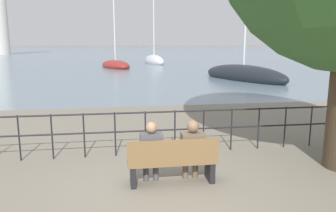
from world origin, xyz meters
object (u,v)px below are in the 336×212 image
Objects in this scene: park_bench at (173,162)px; seated_person_left at (151,150)px; sailboat_3 at (154,61)px; seated_person_right at (192,148)px; sailboat_2 at (115,65)px; sailboat_1 at (243,75)px.

seated_person_left reaches higher than park_bench.
seated_person_left is 37.63m from sailboat_3.
sailboat_2 reaches higher than seated_person_right.
sailboat_2 is at bearing 103.36° from sailboat_1.
sailboat_1 is at bearing -89.37° from sailboat_3.
sailboat_3 is (4.28, 37.38, -0.29)m from seated_person_left.
sailboat_3 is at bearing 32.86° from sailboat_2.
sailboat_3 is at bearing 84.65° from seated_person_right.
sailboat_3 is at bearing 84.07° from park_bench.
park_bench is 0.46m from seated_person_left.
seated_person_right is 0.15× the size of sailboat_2.
sailboat_3 reaches higher than seated_person_right.
seated_person_right is 0.12× the size of sailboat_1.
seated_person_left is 0.14× the size of sailboat_3.
park_bench is 0.46m from seated_person_right.
sailboat_1 is (8.19, 17.16, -0.09)m from park_bench.
sailboat_2 reaches higher than seated_person_left.
sailboat_2 is (-9.31, 14.16, -0.08)m from sailboat_1.
seated_person_left is at bearing -107.85° from sailboat_3.
park_bench is 19.01m from sailboat_1.
sailboat_1 reaches higher than seated_person_left.
sailboat_3 is at bearing 81.98° from sailboat_1.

